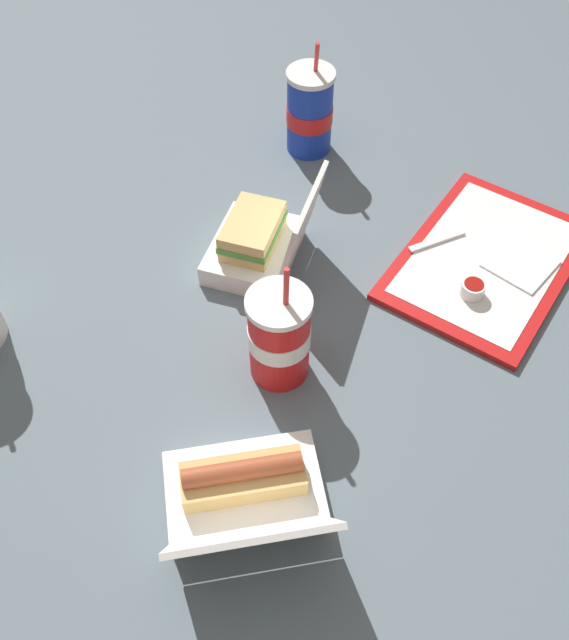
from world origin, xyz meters
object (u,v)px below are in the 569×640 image
(soda_cup_right, at_px, (279,336))
(soda_cup_front, at_px, (310,112))
(food_tray, at_px, (487,261))
(ketchup_cup, at_px, (473,288))
(plastic_fork, at_px, (438,241))
(clamshell_hotdog_right, at_px, (245,493))
(clamshell_sandwich_corner, at_px, (259,242))

(soda_cup_right, xyz_separation_m, soda_cup_front, (0.42, 0.34, 0.00))
(food_tray, relative_size, ketchup_cup, 10.35)
(soda_cup_right, height_order, soda_cup_front, soda_cup_front)
(plastic_fork, xyz_separation_m, clamshell_hotdog_right, (-0.56, -0.12, 0.02))
(clamshell_hotdog_right, distance_m, soda_cup_right, 0.23)
(plastic_fork, bearing_deg, soda_cup_front, 103.74)
(plastic_fork, distance_m, clamshell_sandwich_corner, 0.31)
(food_tray, relative_size, clamshell_hotdog_right, 1.49)
(plastic_fork, xyz_separation_m, soda_cup_right, (-0.38, 0.01, 0.07))
(ketchup_cup, distance_m, plastic_fork, 0.13)
(food_tray, height_order, clamshell_sandwich_corner, clamshell_sandwich_corner)
(clamshell_hotdog_right, bearing_deg, plastic_fork, 11.93)
(clamshell_sandwich_corner, relative_size, soda_cup_right, 1.05)
(food_tray, relative_size, clamshell_sandwich_corner, 1.78)
(clamshell_sandwich_corner, bearing_deg, food_tray, -45.85)
(ketchup_cup, bearing_deg, soda_cup_front, 78.47)
(clamshell_sandwich_corner, distance_m, soda_cup_right, 0.23)
(ketchup_cup, distance_m, soda_cup_right, 0.35)
(food_tray, xyz_separation_m, soda_cup_right, (-0.41, 0.09, 0.08))
(ketchup_cup, xyz_separation_m, soda_cup_front, (0.09, 0.46, 0.06))
(ketchup_cup, xyz_separation_m, clamshell_sandwich_corner, (-0.19, 0.31, 0.02))
(soda_cup_right, bearing_deg, food_tray, -12.91)
(plastic_fork, relative_size, soda_cup_front, 0.48)
(food_tray, xyz_separation_m, clamshell_sandwich_corner, (-0.27, 0.28, 0.04))
(food_tray, bearing_deg, soda_cup_front, 88.77)
(plastic_fork, bearing_deg, soda_cup_right, -161.25)
(soda_cup_right, relative_size, soda_cup_front, 0.97)
(food_tray, distance_m, plastic_fork, 0.09)
(clamshell_hotdog_right, bearing_deg, soda_cup_right, 34.42)
(food_tray, distance_m, clamshell_sandwich_corner, 0.39)
(food_tray, distance_m, soda_cup_right, 0.42)
(ketchup_cup, distance_m, clamshell_sandwich_corner, 0.36)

